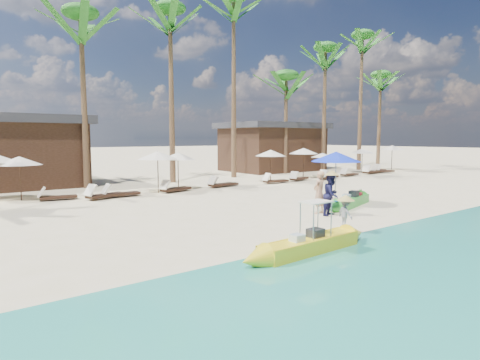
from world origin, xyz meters
TOP-DOWN VIEW (x-y plane):
  - ground at (0.00, 0.00)m, footprint 240.00×240.00m
  - wet_sand_strip at (0.00, -5.00)m, footprint 240.00×4.50m
  - green_canoe at (4.04, 0.90)m, footprint 4.80×1.86m
  - yellow_canoe at (-2.63, -3.05)m, footprint 5.12×0.82m
  - tourist at (1.60, 0.51)m, footprint 0.67×0.50m
  - vendor_green at (1.69, -0.03)m, footprint 0.93×0.82m
  - vendor_yellow at (-0.14, -2.17)m, footprint 0.44×0.64m
  - blue_umbrella at (3.80, 1.56)m, footprint 2.20×2.20m
  - resort_parasol_4 at (-7.26, 11.23)m, footprint 2.03×2.03m
  - lounger_4_left at (-5.95, 10.29)m, footprint 1.79×0.80m
  - lounger_4_right at (-3.98, 9.36)m, footprint 2.09×1.12m
  - resort_parasol_5 at (-0.88, 9.79)m, footprint 2.19×2.19m
  - lounger_5_left at (-3.17, 9.46)m, footprint 1.87×0.58m
  - resort_parasol_6 at (0.68, 10.45)m, footprint 2.07×2.07m
  - lounger_6_left at (-0.07, 9.52)m, footprint 1.97×1.01m
  - lounger_6_right at (3.21, 9.86)m, footprint 1.91×0.77m
  - resort_parasol_7 at (7.43, 10.14)m, footprint 2.11×2.11m
  - lounger_7_left at (3.54, 10.04)m, footprint 1.73×0.82m
  - lounger_7_right at (7.19, 9.48)m, footprint 1.85×0.71m
  - resort_parasol_8 at (11.15, 10.76)m, footprint 2.16×2.16m
  - lounger_8_left at (9.54, 9.65)m, footprint 1.87×1.01m
  - resort_parasol_9 at (13.13, 10.69)m, footprint 1.78×1.78m
  - lounger_9_left at (11.96, 9.12)m, footprint 1.95×0.89m
  - lounger_9_right at (15.06, 9.73)m, footprint 1.73×0.56m
  - resort_parasol_10 at (18.59, 11.12)m, footprint 2.01×2.01m
  - lounger_10_left at (18.17, 9.92)m, footprint 2.04×0.80m
  - lounger_10_right at (20.07, 10.45)m, footprint 2.03×1.14m
  - resort_parasol_11 at (23.65, 11.56)m, footprint 2.21×2.21m
  - lounger_11_left at (19.57, 9.87)m, footprint 2.08×1.24m
  - palm_3 at (-3.36, 14.27)m, footprint 2.08×2.08m
  - palm_4 at (2.15, 14.01)m, footprint 2.08×2.08m
  - palm_5 at (7.45, 14.38)m, footprint 2.08×2.08m
  - palm_6 at (12.84, 14.52)m, footprint 2.08×2.08m
  - palm_7 at (16.57, 13.68)m, footprint 2.08×2.08m
  - palm_8 at (21.07, 13.33)m, footprint 2.08×2.08m
  - palm_9 at (26.21, 14.81)m, footprint 2.08×2.08m
  - pavilion_east at (14.00, 17.50)m, footprint 8.80×6.60m

SIDE VIEW (x-z plane):
  - ground at x=0.00m, z-range 0.00..0.00m
  - wet_sand_strip at x=0.00m, z-range 0.00..0.01m
  - lounger_7_left at x=3.54m, z-range -0.09..0.47m
  - lounger_9_right at x=15.06m, z-range -0.10..0.49m
  - lounger_4_left at x=-5.95m, z-range -0.10..0.49m
  - lounger_8_left at x=9.54m, z-range -0.10..0.51m
  - lounger_7_right at x=7.19m, z-range -0.10..0.51m
  - lounger_6_right at x=3.21m, z-range -0.10..0.53m
  - lounger_5_left at x=-3.17m, z-range -0.11..0.53m
  - green_canoe at x=4.04m, z-range -0.10..0.53m
  - lounger_9_left at x=11.96m, z-range -0.11..0.53m
  - lounger_6_left at x=-0.07m, z-range -0.11..0.54m
  - yellow_canoe at x=-2.63m, z-range -0.45..0.88m
  - lounger_10_right at x=20.07m, z-range -0.11..0.55m
  - lounger_10_left at x=18.17m, z-range -0.11..0.56m
  - lounger_11_left at x=19.57m, z-range -0.11..0.57m
  - lounger_4_right at x=-3.98m, z-range -0.11..0.57m
  - vendor_yellow at x=-0.14m, z-range 0.18..1.08m
  - vendor_green at x=1.69m, z-range 0.00..1.62m
  - tourist at x=1.60m, z-range 0.00..1.68m
  - resort_parasol_9 at x=13.13m, z-range 0.74..2.57m
  - resort_parasol_10 at x=18.59m, z-range 0.83..2.90m
  - resort_parasol_4 at x=-7.26m, z-range 0.84..2.94m
  - resort_parasol_6 at x=0.68m, z-range 0.86..2.99m
  - resort_parasol_7 at x=7.43m, z-range 0.87..3.05m
  - resort_parasol_8 at x=11.15m, z-range 0.89..3.12m
  - resort_parasol_5 at x=-0.88m, z-range 0.91..3.16m
  - resort_parasol_11 at x=23.65m, z-range 0.92..3.20m
  - blue_umbrella at x=3.80m, z-range 0.95..3.32m
  - pavilion_east at x=14.00m, z-range 0.05..4.35m
  - palm_6 at x=12.84m, z-range 2.79..11.31m
  - palm_9 at x=26.21m, z-range 3.14..12.97m
  - palm_3 at x=-3.36m, z-range 3.32..13.83m
  - palm_7 at x=16.57m, z-range 3.46..14.53m
  - palm_4 at x=2.15m, z-range 3.60..15.30m
  - palm_8 at x=21.07m, z-range 3.83..16.53m
  - palm_5 at x=7.45m, z-range 4.02..17.62m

